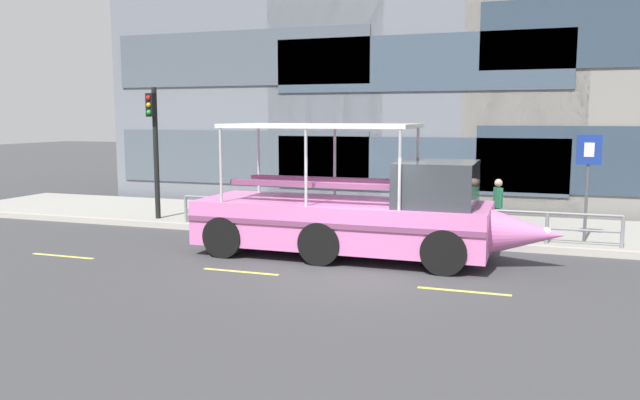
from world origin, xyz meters
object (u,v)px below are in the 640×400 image
object	(u,v)px
duck_tour_boat	(361,215)
parking_sign	(588,169)
pedestrian_near_bow	(498,202)
traffic_light_pole	(154,140)

from	to	relation	value
duck_tour_boat	parking_sign	bearing A→B (deg)	29.20
duck_tour_boat	pedestrian_near_bow	size ratio (longest dim) A/B	5.70
parking_sign	duck_tour_boat	distance (m)	6.03
traffic_light_pole	pedestrian_near_bow	size ratio (longest dim) A/B	2.67
traffic_light_pole	pedestrian_near_bow	world-z (taller)	traffic_light_pole
pedestrian_near_bow	traffic_light_pole	bearing A→B (deg)	-177.22
pedestrian_near_bow	parking_sign	bearing A→B (deg)	-1.22
traffic_light_pole	duck_tour_boat	bearing A→B (deg)	-18.40
traffic_light_pole	parking_sign	xyz separation A→B (m)	(12.55, 0.46, -0.63)
traffic_light_pole	duck_tour_boat	world-z (taller)	traffic_light_pole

